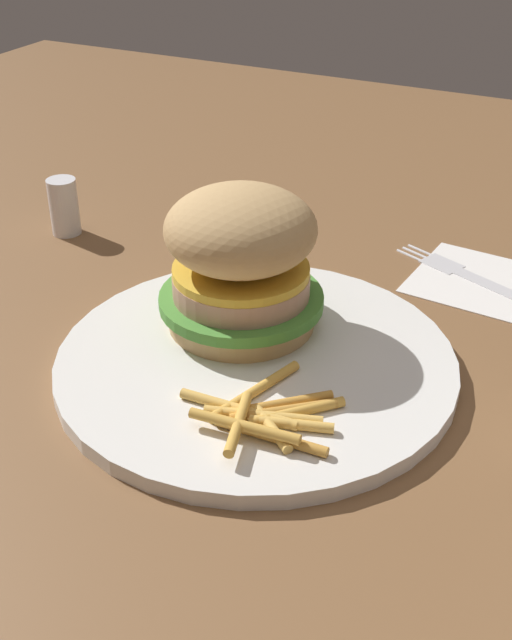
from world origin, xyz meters
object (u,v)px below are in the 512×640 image
salt_shaker (64,207)px  fork (478,277)px  sandwich (241,260)px  plate (256,362)px  napkin (479,281)px  fries_pile (266,415)px

salt_shaker → fork: bearing=-78.0°
sandwich → salt_shaker: 0.26m
plate → sandwich: sandwich is taller
sandwich → fork: (0.17, -0.14, -0.06)m
napkin → salt_shaker: size_ratio=2.00×
fries_pile → fork: (0.27, -0.07, -0.01)m
fork → salt_shaker: bearing=102.0°
plate → napkin: bearing=-29.0°
napkin → plate: bearing=151.0°
plate → napkin: 0.24m
salt_shaker → fries_pile: bearing=-121.8°
fries_pile → salt_shaker: (0.19, 0.31, 0.01)m
sandwich → salt_shaker: bearing=69.2°
sandwich → fork: sandwich is taller
fork → napkin: bearing=-112.9°
sandwich → fork: 0.23m
fork → salt_shaker: salt_shaker is taller
plate → sandwich: (0.04, 0.03, 0.06)m
fries_pile → napkin: fries_pile is taller
fries_pile → salt_shaker: salt_shaker is taller
napkin → salt_shaker: 0.39m
plate → napkin: (0.21, -0.11, -0.01)m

